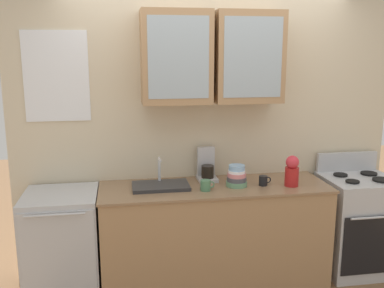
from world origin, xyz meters
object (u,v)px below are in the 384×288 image
sink_faucet (161,185)px  coffee_maker (206,168)px  bowl_stack (237,177)px  cup_near_bowls (263,181)px  stove_range (357,224)px  vase (292,171)px  dishwasher (63,245)px  cup_near_sink (206,185)px

sink_faucet → coffee_maker: bearing=22.3°
bowl_stack → cup_near_bowls: (0.23, -0.02, -0.04)m
stove_range → cup_near_bowls: bearing=-176.6°
bowl_stack → vase: vase is taller
dishwasher → stove_range: bearing=0.1°
vase → coffee_maker: size_ratio=0.91×
dishwasher → coffee_maker: bearing=9.4°
stove_range → dishwasher: stove_range is taller
cup_near_bowls → coffee_maker: bearing=149.8°
bowl_stack → sink_faucet: bearing=174.7°
cup_near_bowls → dishwasher: 1.76m
dishwasher → vase: bearing=-3.0°
stove_range → sink_faucet: size_ratio=2.25×
bowl_stack → vase: 0.47m
vase → cup_near_sink: (-0.75, -0.01, -0.08)m
vase → coffee_maker: bearing=155.6°
stove_range → cup_near_sink: bearing=-175.5°
bowl_stack → cup_near_sink: (-0.28, -0.08, -0.04)m
bowl_stack → cup_near_bowls: 0.24m
stove_range → cup_near_bowls: size_ratio=10.02×
sink_faucet → cup_near_sink: bearing=-21.4°
sink_faucet → coffee_maker: size_ratio=1.64×
bowl_stack → vase: bearing=-8.9°
bowl_stack → coffee_maker: bearing=132.4°
bowl_stack → stove_range: bearing=1.6°
stove_range → coffee_maker: 1.50m
cup_near_sink → coffee_maker: coffee_maker is taller
sink_faucet → vase: bearing=-6.8°
sink_faucet → bowl_stack: (0.64, -0.06, 0.06)m
stove_range → cup_near_sink: (-1.45, -0.11, 0.48)m
bowl_stack → vase: (0.46, -0.07, 0.05)m
sink_faucet → vase: vase is taller
stove_range → vase: bearing=-171.6°
sink_faucet → bowl_stack: bearing=-5.3°
cup_near_bowls → coffee_maker: coffee_maker is taller
stove_range → cup_near_bowls: (-0.94, -0.06, 0.48)m
dishwasher → coffee_maker: 1.38m
vase → bowl_stack: bearing=171.1°
sink_faucet → cup_near_sink: (0.36, -0.14, 0.02)m
sink_faucet → dishwasher: bearing=-177.8°
cup_near_sink → stove_range: bearing=4.5°
vase → coffee_maker: 0.74m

